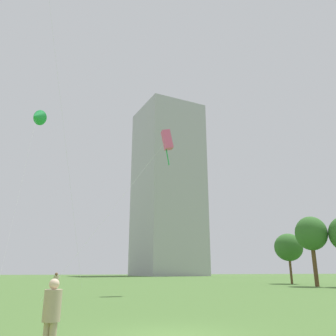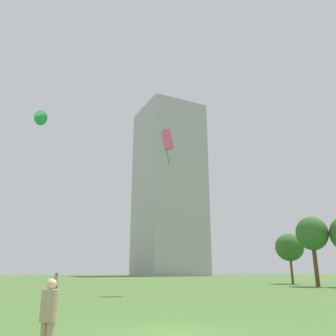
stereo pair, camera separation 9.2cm
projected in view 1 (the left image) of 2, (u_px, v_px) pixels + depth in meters
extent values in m
cylinder|color=#3F593F|center=(54.00, 291.00, 24.38)|extent=(0.15, 0.15, 0.81)
cylinder|color=#3F593F|center=(56.00, 291.00, 24.29)|extent=(0.15, 0.15, 0.81)
cylinder|color=tan|center=(56.00, 280.00, 24.54)|extent=(0.37, 0.37, 0.64)
sphere|color=brown|center=(56.00, 274.00, 24.67)|extent=(0.22, 0.22, 0.22)
cylinder|color=tan|center=(52.00, 305.00, 7.25)|extent=(0.37, 0.37, 0.64)
sphere|color=beige|center=(54.00, 284.00, 7.37)|extent=(0.22, 0.22, 0.22)
cylinder|color=silver|center=(20.00, 188.00, 38.27)|extent=(0.45, 8.08, 21.25)
cone|color=green|center=(37.00, 117.00, 45.11)|extent=(2.71, 2.67, 2.36)
cylinder|color=silver|center=(64.00, 134.00, 35.20)|extent=(5.80, 10.17, 30.60)
cylinder|color=silver|center=(116.00, 205.00, 26.00)|extent=(9.14, 4.08, 13.13)
cube|color=#E5598C|center=(167.00, 140.00, 30.84)|extent=(1.04, 0.71, 1.86)
cylinder|color=green|center=(167.00, 154.00, 30.46)|extent=(0.39, 0.33, 2.11)
cylinder|color=brown|center=(291.00, 270.00, 47.51)|extent=(0.32, 0.32, 3.57)
ellipsoid|color=#336628|center=(288.00, 247.00, 48.41)|extent=(3.90, 3.90, 3.82)
cylinder|color=brown|center=(315.00, 265.00, 40.13)|extent=(0.48, 0.48, 4.78)
ellipsoid|color=#336628|center=(311.00, 233.00, 41.19)|extent=(3.72, 3.72, 4.03)
cube|color=#A8A8AD|center=(168.00, 188.00, 120.00)|extent=(24.05, 24.75, 59.08)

